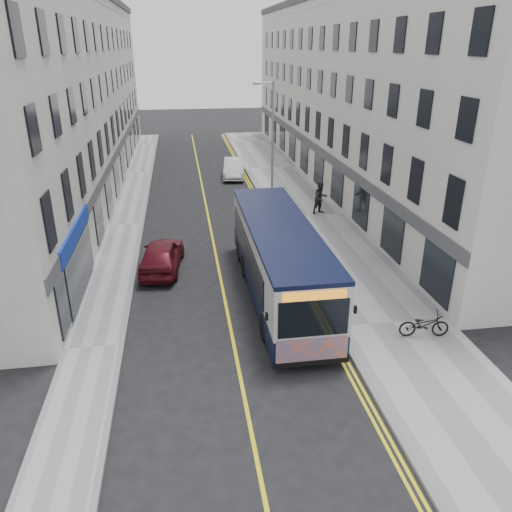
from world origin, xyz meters
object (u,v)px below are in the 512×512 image
object	(u,v)px
bicycle	(424,325)
pedestrian_far	(321,198)
pedestrian_near	(285,204)
streetlamp	(271,142)
car_white	(234,168)
car_maroon	(162,255)
city_bus	(279,258)

from	to	relation	value
bicycle	pedestrian_far	world-z (taller)	pedestrian_far
pedestrian_near	pedestrian_far	xyz separation A→B (m)	(2.42, 0.62, 0.12)
streetlamp	car_white	bearing A→B (deg)	99.18
bicycle	streetlamp	bearing A→B (deg)	17.17
pedestrian_far	car_maroon	distance (m)	11.96
bicycle	car_white	xyz separation A→B (m)	(-4.19, 25.17, 0.15)
car_maroon	pedestrian_near	bearing A→B (deg)	-131.93
bicycle	car_white	world-z (taller)	car_white
streetlamp	bicycle	bearing A→B (deg)	-80.41
bicycle	car_white	bearing A→B (deg)	17.03
pedestrian_near	pedestrian_far	world-z (taller)	pedestrian_far
pedestrian_far	pedestrian_near	bearing A→B (deg)	174.33
pedestrian_far	bicycle	bearing A→B (deg)	-110.43
city_bus	pedestrian_far	xyz separation A→B (m)	(4.72, 10.45, -0.66)
streetlamp	pedestrian_far	xyz separation A→B (m)	(2.88, -1.70, -3.26)
city_bus	bicycle	xyz separation A→B (m)	(4.60, -4.18, -1.18)
city_bus	pedestrian_near	world-z (taller)	city_bus
streetlamp	city_bus	xyz separation A→B (m)	(-1.84, -12.15, -2.60)
pedestrian_near	car_white	bearing A→B (deg)	106.44
pedestrian_near	car_maroon	distance (m)	9.67
bicycle	pedestrian_near	distance (m)	14.21
city_bus	car_white	bearing A→B (deg)	88.88
car_white	pedestrian_near	bearing A→B (deg)	-72.73
city_bus	pedestrian_near	size ratio (longest dim) A/B	6.37
pedestrian_far	car_white	distance (m)	11.40
pedestrian_near	pedestrian_far	size ratio (longest dim) A/B	0.88
bicycle	car_maroon	world-z (taller)	car_maroon
pedestrian_near	car_maroon	size ratio (longest dim) A/B	0.40
bicycle	city_bus	bearing A→B (deg)	55.30
pedestrian_near	car_white	xyz separation A→B (m)	(-1.89, 11.16, -0.25)
pedestrian_near	car_white	size ratio (longest dim) A/B	0.39
city_bus	pedestrian_near	bearing A→B (deg)	76.83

